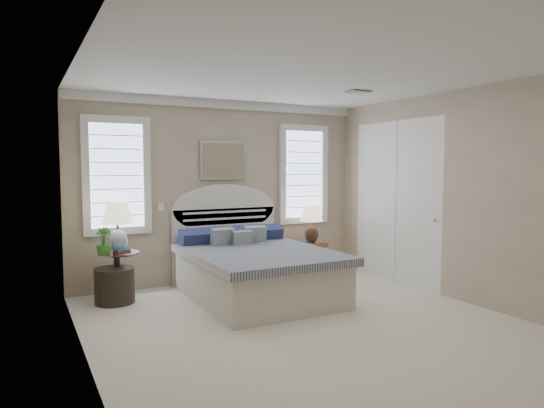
{
  "coord_description": "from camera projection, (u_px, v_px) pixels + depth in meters",
  "views": [
    {
      "loc": [
        -2.75,
        -4.29,
        1.71
      ],
      "look_at": [
        0.04,
        1.0,
        1.26
      ],
      "focal_mm": 32.0,
      "sensor_mm": 36.0,
      "label": 1
    }
  ],
  "objects": [
    {
      "name": "floor",
      "position": [
        312.0,
        327.0,
        5.19
      ],
      "size": [
        4.5,
        5.0,
        0.01
      ],
      "primitive_type": "cube",
      "color": "#EDE4CA",
      "rests_on": "ground"
    },
    {
      "name": "ceiling",
      "position": [
        314.0,
        71.0,
        4.99
      ],
      "size": [
        4.5,
        5.0,
        0.01
      ],
      "primitive_type": "cube",
      "color": "silver",
      "rests_on": "wall_back"
    },
    {
      "name": "wall_back",
      "position": [
        223.0,
        191.0,
        7.3
      ],
      "size": [
        4.5,
        0.02,
        2.7
      ],
      "primitive_type": "cube",
      "color": "beige",
      "rests_on": "floor"
    },
    {
      "name": "wall_left",
      "position": [
        85.0,
        211.0,
        4.04
      ],
      "size": [
        0.02,
        5.0,
        2.7
      ],
      "primitive_type": "cube",
      "color": "beige",
      "rests_on": "floor"
    },
    {
      "name": "wall_right",
      "position": [
        463.0,
        196.0,
        6.14
      ],
      "size": [
        0.02,
        5.0,
        2.7
      ],
      "primitive_type": "cube",
      "color": "beige",
      "rests_on": "floor"
    },
    {
      "name": "crown_molding",
      "position": [
        223.0,
        105.0,
        7.16
      ],
      "size": [
        4.5,
        0.08,
        0.12
      ],
      "primitive_type": "cube",
      "color": "white",
      "rests_on": "wall_back"
    },
    {
      "name": "hvac_vent",
      "position": [
        358.0,
        92.0,
        6.26
      ],
      "size": [
        0.3,
        0.2,
        0.02
      ],
      "primitive_type": "cube",
      "color": "#B2B2B2",
      "rests_on": "ceiling"
    },
    {
      "name": "switch_plate",
      "position": [
        161.0,
        207.0,
        6.86
      ],
      "size": [
        0.08,
        0.01,
        0.12
      ],
      "primitive_type": "cube",
      "color": "white",
      "rests_on": "wall_back"
    },
    {
      "name": "window_left",
      "position": [
        117.0,
        176.0,
        6.54
      ],
      "size": [
        0.9,
        0.06,
        1.6
      ],
      "primitive_type": "cube",
      "color": "silver",
      "rests_on": "wall_back"
    },
    {
      "name": "window_right",
      "position": [
        303.0,
        174.0,
        7.91
      ],
      "size": [
        0.9,
        0.06,
        1.6
      ],
      "primitive_type": "cube",
      "color": "silver",
      "rests_on": "wall_back"
    },
    {
      "name": "painting",
      "position": [
        224.0,
        160.0,
        7.23
      ],
      "size": [
        0.74,
        0.04,
        0.58
      ],
      "primitive_type": "cube",
      "color": "silver",
      "rests_on": "wall_back"
    },
    {
      "name": "closet_door",
      "position": [
        396.0,
        202.0,
        7.2
      ],
      "size": [
        0.02,
        1.8,
        2.4
      ],
      "primitive_type": "cube",
      "color": "white",
      "rests_on": "floor"
    },
    {
      "name": "bed",
      "position": [
        253.0,
        267.0,
        6.45
      ],
      "size": [
        1.72,
        2.28,
        1.47
      ],
      "color": "#BAB7A3",
      "rests_on": "floor"
    },
    {
      "name": "side_table_left",
      "position": [
        117.0,
        271.0,
        6.2
      ],
      "size": [
        0.56,
        0.56,
        0.63
      ],
      "color": "black",
      "rests_on": "floor"
    },
    {
      "name": "nightstand_right",
      "position": [
        308.0,
        251.0,
        7.67
      ],
      "size": [
        0.5,
        0.4,
        0.53
      ],
      "color": "brown",
      "rests_on": "floor"
    },
    {
      "name": "floor_pot",
      "position": [
        115.0,
        286.0,
        6.11
      ],
      "size": [
        0.6,
        0.6,
        0.45
      ],
      "primitive_type": "cylinder",
      "rotation": [
        0.0,
        0.0,
        -0.25
      ],
      "color": "black",
      "rests_on": "floor"
    },
    {
      "name": "lamp_left",
      "position": [
        117.0,
        222.0,
        6.18
      ],
      "size": [
        0.5,
        0.5,
        0.64
      ],
      "rotation": [
        0.0,
        0.0,
        -0.35
      ],
      "color": "silver",
      "rests_on": "side_table_left"
    },
    {
      "name": "lamp_right",
      "position": [
        311.0,
        220.0,
        7.59
      ],
      "size": [
        0.46,
        0.46,
        0.59
      ],
      "rotation": [
        0.0,
        0.0,
        0.33
      ],
      "color": "black",
      "rests_on": "nightstand_right"
    },
    {
      "name": "potted_plant",
      "position": [
        104.0,
        242.0,
        5.95
      ],
      "size": [
        0.22,
        0.22,
        0.35
      ],
      "primitive_type": "imported",
      "rotation": [
        0.0,
        0.0,
        -0.16
      ],
      "color": "#3A6E2C",
      "rests_on": "side_table_left"
    },
    {
      "name": "books_left",
      "position": [
        122.0,
        251.0,
        6.12
      ],
      "size": [
        0.22,
        0.19,
        0.05
      ],
      "rotation": [
        0.0,
        0.0,
        0.36
      ],
      "color": "maroon",
      "rests_on": "side_table_left"
    },
    {
      "name": "books_right",
      "position": [
        305.0,
        242.0,
        7.56
      ],
      "size": [
        0.18,
        0.15,
        0.04
      ],
      "rotation": [
        0.0,
        0.0,
        0.18
      ],
      "color": "maroon",
      "rests_on": "nightstand_right"
    }
  ]
}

